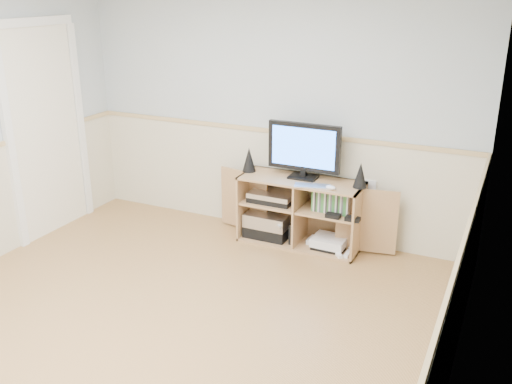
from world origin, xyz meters
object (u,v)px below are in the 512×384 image
media_cabinet (302,209)px  monitor (304,149)px  keyboard (312,186)px  game_consoles (329,243)px

media_cabinet → monitor: 0.60m
monitor → keyboard: bearing=-49.7°
monitor → keyboard: monitor is taller
keyboard → media_cabinet: bearing=115.0°
monitor → game_consoles: (0.30, -0.06, -0.87)m
media_cabinet → keyboard: bearing=-50.4°
keyboard → game_consoles: bearing=28.0°
media_cabinet → game_consoles: bearing=-12.4°
monitor → keyboard: 0.37m
keyboard → monitor: bearing=115.7°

